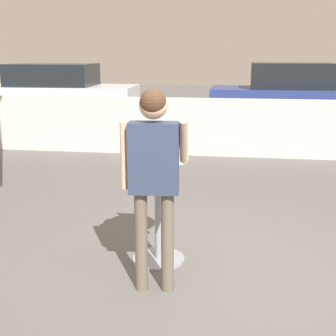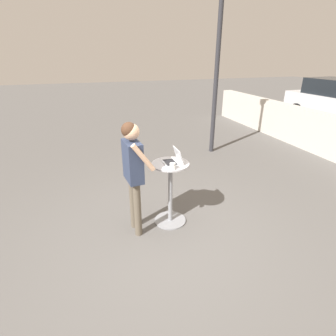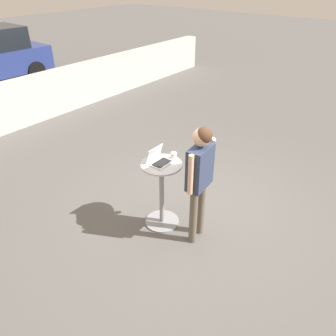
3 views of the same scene
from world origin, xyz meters
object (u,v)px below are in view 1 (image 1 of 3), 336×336
Objects in this scene: coffee_mug at (181,155)px; parked_car_near_street at (284,95)px; laptop at (159,151)px; parked_car_further_down at (59,94)px; standing_person at (154,165)px; cafe_table at (158,206)px.

parked_car_near_street is at bearing 79.09° from coffee_mug.
parked_car_further_down reaches higher than laptop.
laptop is 0.24m from coffee_mug.
coffee_mug is 0.03× the size of parked_car_further_down.
standing_person is at bearing -106.17° from coffee_mug.
parked_car_further_down is at bearing -176.67° from parked_car_near_street.
parked_car_near_street reaches higher than coffee_mug.
parked_car_near_street reaches higher than parked_car_further_down.
coffee_mug is at bearing -100.91° from parked_car_near_street.
coffee_mug is 0.57m from standing_person.
standing_person is 0.45× the size of parked_car_near_street.
parked_car_near_street is (1.91, 9.63, -0.27)m from standing_person.
laptop is at bearing -102.39° from parked_car_near_street.
cafe_table is at bearing -89.88° from laptop.
coffee_mug reaches higher than cafe_table.
parked_car_near_street is 0.90× the size of parked_car_further_down.
cafe_table is at bearing -102.33° from parked_car_near_street.
laptop reaches higher than cafe_table.
cafe_table is at bearing 169.13° from coffee_mug.
coffee_mug is 0.07× the size of standing_person.
cafe_table is 0.60× the size of standing_person.
laptop is 9.21m from parked_car_near_street.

